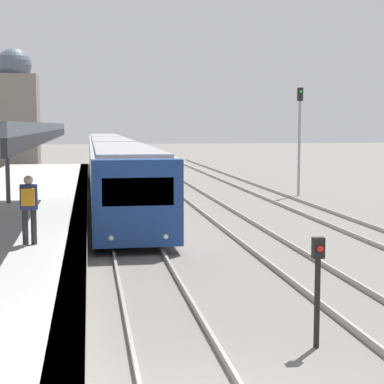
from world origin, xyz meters
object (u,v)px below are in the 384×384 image
object	(u,v)px
signal_mast_far	(299,129)
train_near	(111,159)
signal_post_near	(318,280)
person_on_platform	(29,204)

from	to	relation	value
signal_mast_far	train_near	bearing A→B (deg)	141.64
signal_post_near	person_on_platform	bearing A→B (deg)	134.57
train_near	signal_post_near	world-z (taller)	train_near
train_near	signal_post_near	size ratio (longest dim) A/B	23.35
train_near	signal_mast_far	size ratio (longest dim) A/B	7.78
person_on_platform	signal_mast_far	bearing A→B (deg)	54.32
signal_post_near	signal_mast_far	xyz separation A→B (m)	(7.34, 22.87, 2.39)
person_on_platform	signal_mast_far	world-z (taller)	signal_mast_far
signal_post_near	signal_mast_far	size ratio (longest dim) A/B	0.33
person_on_platform	signal_post_near	bearing A→B (deg)	-45.43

